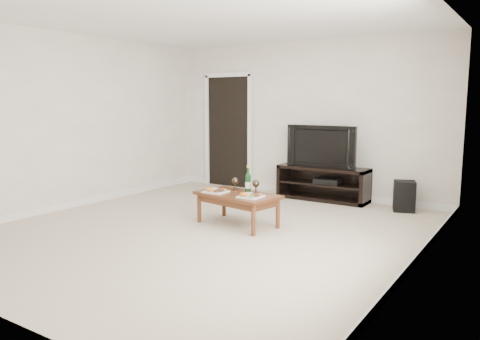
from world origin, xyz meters
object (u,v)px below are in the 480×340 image
at_px(coffee_table, 238,209).
at_px(media_console, 323,183).
at_px(television, 324,146).
at_px(subwoofer, 404,196).

bearing_deg(coffee_table, media_console, 81.90).
bearing_deg(coffee_table, television, 81.90).
bearing_deg(media_console, television, 180.00).
relative_size(television, coffee_table, 1.08).
relative_size(media_console, television, 1.27).
bearing_deg(coffee_table, subwoofer, 51.15).
distance_m(television, subwoofer, 1.48).
bearing_deg(subwoofer, television, 158.49).
relative_size(television, subwoofer, 2.62).
distance_m(media_console, television, 0.61).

